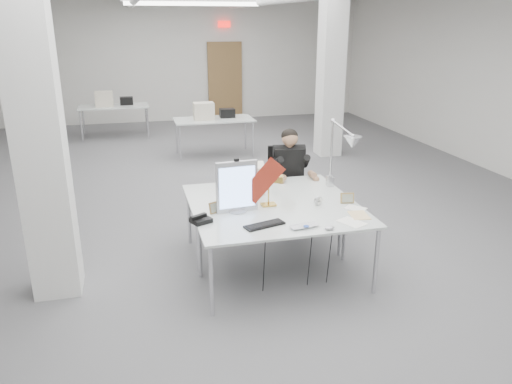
# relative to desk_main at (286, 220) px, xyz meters

# --- Properties ---
(room_shell) EXTENTS (10.04, 14.04, 3.24)m
(room_shell) POSITION_rel_desk_main_xyz_m (0.04, 2.63, 0.95)
(room_shell) COLOR #565659
(room_shell) RESTS_ON ground
(desk_main) EXTENTS (1.80, 0.90, 0.02)m
(desk_main) POSITION_rel_desk_main_xyz_m (0.00, 0.00, 0.00)
(desk_main) COLOR silver
(desk_main) RESTS_ON room_shell
(desk_second) EXTENTS (1.80, 0.90, 0.02)m
(desk_second) POSITION_rel_desk_main_xyz_m (0.00, 0.90, 0.00)
(desk_second) COLOR silver
(desk_second) RESTS_ON room_shell
(bg_desk_a) EXTENTS (1.60, 0.80, 0.02)m
(bg_desk_a) POSITION_rel_desk_main_xyz_m (0.20, 5.50, 0.00)
(bg_desk_a) COLOR silver
(bg_desk_a) RESTS_ON room_shell
(bg_desk_b) EXTENTS (1.60, 0.80, 0.02)m
(bg_desk_b) POSITION_rel_desk_main_xyz_m (-1.80, 7.70, 0.00)
(bg_desk_b) COLOR silver
(bg_desk_b) RESTS_ON room_shell
(filing_cabinet) EXTENTS (0.45, 0.55, 1.20)m
(filing_cabinet) POSITION_rel_desk_main_xyz_m (-3.50, 9.15, -0.14)
(filing_cabinet) COLOR gray
(filing_cabinet) RESTS_ON room_shell
(office_chair) EXTENTS (0.66, 0.66, 1.15)m
(office_chair) POSITION_rel_desk_main_xyz_m (0.53, 1.58, -0.17)
(office_chair) COLOR black
(office_chair) RESTS_ON room_shell
(seated_person) EXTENTS (0.55, 0.65, 0.85)m
(seated_person) POSITION_rel_desk_main_xyz_m (0.53, 1.53, 0.16)
(seated_person) COLOR black
(seated_person) RESTS_ON office_chair
(monitor) EXTENTS (0.44, 0.08, 0.55)m
(monitor) POSITION_rel_desk_main_xyz_m (-0.44, 0.33, 0.29)
(monitor) COLOR #B7B7BC
(monitor) RESTS_ON desk_main
(pennant) EXTENTS (0.46, 0.12, 0.51)m
(pennant) POSITION_rel_desk_main_xyz_m (-0.17, 0.29, 0.34)
(pennant) COLOR maroon
(pennant) RESTS_ON monitor
(keyboard) EXTENTS (0.43, 0.24, 0.02)m
(keyboard) POSITION_rel_desk_main_xyz_m (-0.26, -0.12, 0.02)
(keyboard) COLOR black
(keyboard) RESTS_ON desk_main
(laptop) EXTENTS (0.31, 0.23, 0.02)m
(laptop) POSITION_rel_desk_main_xyz_m (0.11, -0.30, 0.02)
(laptop) COLOR silver
(laptop) RESTS_ON desk_main
(mouse) EXTENTS (0.11, 0.09, 0.04)m
(mouse) POSITION_rel_desk_main_xyz_m (0.32, -0.37, 0.03)
(mouse) COLOR #B1B0B5
(mouse) RESTS_ON desk_main
(bankers_lamp) EXTENTS (0.36, 0.25, 0.38)m
(bankers_lamp) POSITION_rel_desk_main_xyz_m (-0.07, 0.42, 0.20)
(bankers_lamp) COLOR gold
(bankers_lamp) RESTS_ON desk_main
(desk_phone) EXTENTS (0.24, 0.23, 0.05)m
(desk_phone) POSITION_rel_desk_main_xyz_m (-0.85, 0.12, 0.04)
(desk_phone) COLOR black
(desk_phone) RESTS_ON desk_main
(picture_frame_left) EXTENTS (0.16, 0.10, 0.12)m
(picture_frame_left) POSITION_rel_desk_main_xyz_m (-0.66, 0.35, 0.07)
(picture_frame_left) COLOR #9B7643
(picture_frame_left) RESTS_ON desk_main
(picture_frame_right) EXTENTS (0.16, 0.07, 0.12)m
(picture_frame_right) POSITION_rel_desk_main_xyz_m (0.79, 0.27, 0.07)
(picture_frame_right) COLOR #A78447
(picture_frame_right) RESTS_ON desk_main
(desk_clock) EXTENTS (0.10, 0.06, 0.10)m
(desk_clock) POSITION_rel_desk_main_xyz_m (0.46, 0.30, 0.06)
(desk_clock) COLOR #AAABAF
(desk_clock) RESTS_ON desk_main
(paper_stack_a) EXTENTS (0.28, 0.32, 0.01)m
(paper_stack_a) POSITION_rel_desk_main_xyz_m (0.61, -0.26, 0.02)
(paper_stack_a) COLOR white
(paper_stack_a) RESTS_ON desk_main
(paper_stack_b) EXTENTS (0.21, 0.27, 0.01)m
(paper_stack_b) POSITION_rel_desk_main_xyz_m (0.76, -0.10, 0.02)
(paper_stack_b) COLOR #E8C68B
(paper_stack_b) RESTS_ON desk_main
(paper_stack_c) EXTENTS (0.25, 0.26, 0.01)m
(paper_stack_c) POSITION_rel_desk_main_xyz_m (0.81, 0.09, 0.02)
(paper_stack_c) COLOR white
(paper_stack_c) RESTS_ON desk_main
(beige_monitor) EXTENTS (0.40, 0.38, 0.33)m
(beige_monitor) POSITION_rel_desk_main_xyz_m (-0.16, 0.92, 0.18)
(beige_monitor) COLOR beige
(beige_monitor) RESTS_ON desk_second
(architect_lamp) EXTENTS (0.41, 0.67, 0.81)m
(architect_lamp) POSITION_rel_desk_main_xyz_m (0.84, 0.63, 0.42)
(architect_lamp) COLOR silver
(architect_lamp) RESTS_ON desk_second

